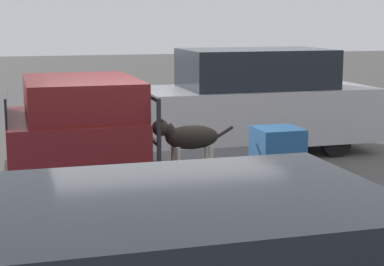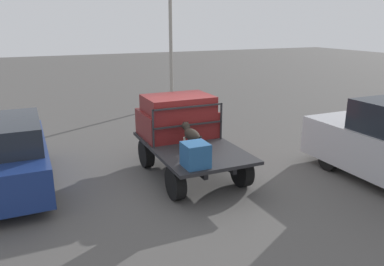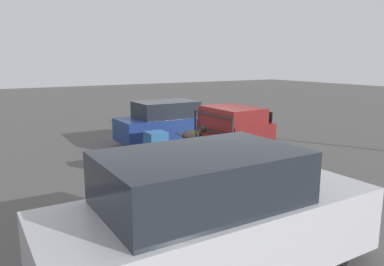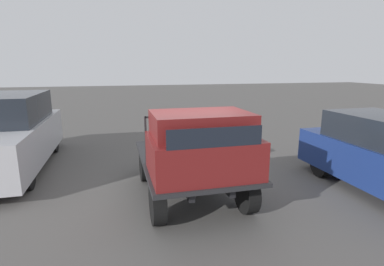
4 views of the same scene
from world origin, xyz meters
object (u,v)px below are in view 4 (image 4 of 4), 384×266
Objects in this scene: dog at (193,136)px; parked_pickup_far at (6,134)px; cargo_crate at (196,132)px; flatbed_truck at (190,168)px.

dog is 5.20m from parked_pickup_far.
cargo_crate is 5.12m from parked_pickup_far.
flatbed_truck is 5.25m from parked_pickup_far.
dog reaches higher than cargo_crate.
dog is 0.20× the size of parked_pickup_far.
flatbed_truck is at bearing 68.37° from parked_pickup_far.
parked_pickup_far reaches higher than dog.
flatbed_truck is 3.34× the size of dog.
dog is at bearing -18.72° from cargo_crate.
flatbed_truck is 1.56m from cargo_crate.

